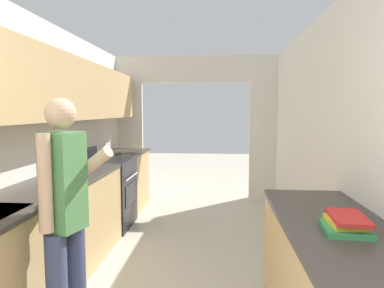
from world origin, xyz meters
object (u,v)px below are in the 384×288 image
range_oven (108,192)px  knife (119,154)px  person (65,220)px  book_stack (346,224)px

range_oven → knife: bearing=87.4°
person → knife: size_ratio=5.25×
knife → range_oven: bearing=-75.0°
person → knife: person is taller
range_oven → person: person is taller
knife → book_stack: bearing=-37.4°
range_oven → person: 2.49m
book_stack → knife: (-2.15, 3.08, -0.03)m
person → book_stack: 1.66m
range_oven → book_stack: bearing=-49.9°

